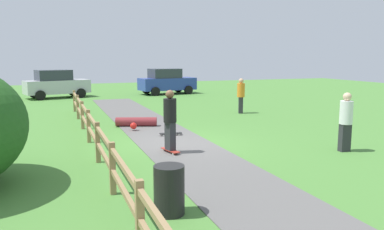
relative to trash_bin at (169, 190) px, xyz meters
The scene contains 11 objects.
ground_plane 5.55m from the trash_bin, 71.01° to the left, with size 60.00×60.00×0.00m, color #4C8438.
asphalt_path 5.55m from the trash_bin, 71.01° to the left, with size 2.40×28.00×0.02m, color #605E5B.
wooden_fence 5.30m from the trash_bin, 98.69° to the left, with size 0.12×18.12×1.10m.
trash_bin is the anchor object (origin of this frame).
skater_riding 4.46m from the trash_bin, 72.75° to the left, with size 0.46×0.82×1.85m.
skater_fallen 8.89m from the trash_bin, 81.82° to the left, with size 1.68×1.46×0.36m.
skateboard_loose 6.92m from the trash_bin, 72.69° to the left, with size 0.82×0.30×0.08m.
bystander_white 6.85m from the trash_bin, 22.72° to the left, with size 0.40×0.40×1.77m.
bystander_orange 12.82m from the trash_bin, 56.88° to the left, with size 0.49×0.49×1.75m.
parked_car_silver 21.66m from the trash_bin, 94.10° to the left, with size 4.50×2.79×1.92m.
parked_car_blue 22.53m from the trash_bin, 73.62° to the left, with size 4.40×2.44×1.92m.
Camera 1 is at (-3.70, -11.59, 2.83)m, focal length 35.92 mm.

